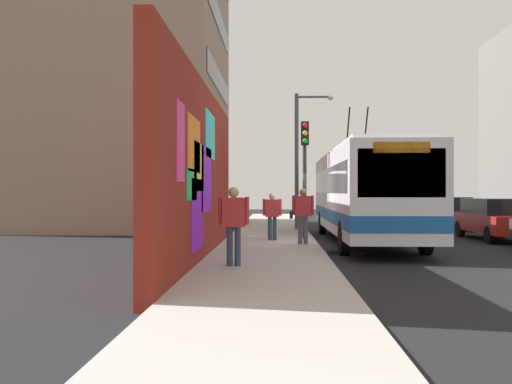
# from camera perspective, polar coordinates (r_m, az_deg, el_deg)

# --- Properties ---
(ground_plane) EXTENTS (80.00, 80.00, 0.00)m
(ground_plane) POSITION_cam_1_polar(r_m,az_deg,el_deg) (19.58, 6.08, -5.36)
(ground_plane) COLOR black
(sidewalk_slab) EXTENTS (48.00, 3.20, 0.15)m
(sidewalk_slab) POSITION_cam_1_polar(r_m,az_deg,el_deg) (19.53, 1.37, -5.15)
(sidewalk_slab) COLOR #ADA8A0
(sidewalk_slab) RESTS_ON ground_plane
(graffiti_wall) EXTENTS (13.09, 0.32, 4.65)m
(graffiti_wall) POSITION_cam_1_polar(r_m,az_deg,el_deg) (15.11, -5.51, 1.88)
(graffiti_wall) COLOR maroon
(graffiti_wall) RESTS_ON ground_plane
(building_far_left) EXTENTS (12.08, 9.64, 20.68)m
(building_far_left) POSITION_cam_1_polar(r_m,az_deg,el_deg) (31.73, -12.75, 15.57)
(building_far_left) COLOR gray
(building_far_left) RESTS_ON ground_plane
(city_bus) EXTENTS (12.63, 2.64, 5.11)m
(city_bus) POSITION_cam_1_polar(r_m,az_deg,el_deg) (20.96, 10.75, 0.06)
(city_bus) COLOR silver
(city_bus) RESTS_ON ground_plane
(parked_car_red) EXTENTS (4.94, 1.90, 1.58)m
(parked_car_red) POSITION_cam_1_polar(r_m,az_deg,el_deg) (23.52, 22.93, -2.42)
(parked_car_red) COLOR #B21E19
(parked_car_red) RESTS_ON ground_plane
(parked_car_navy) EXTENTS (4.10, 1.82, 1.58)m
(parked_car_navy) POSITION_cam_1_polar(r_m,az_deg,el_deg) (29.28, 18.71, -1.95)
(parked_car_navy) COLOR navy
(parked_car_navy) RESTS_ON ground_plane
(parked_car_silver) EXTENTS (4.40, 1.85, 1.58)m
(parked_car_silver) POSITION_cam_1_polar(r_m,az_deg,el_deg) (34.79, 16.03, -1.63)
(parked_car_silver) COLOR #B7B7BC
(parked_car_silver) RESTS_ON ground_plane
(pedestrian_near_wall) EXTENTS (0.24, 0.71, 1.79)m
(pedestrian_near_wall) POSITION_cam_1_polar(r_m,az_deg,el_deg) (12.91, -2.26, -2.71)
(pedestrian_near_wall) COLOR #2D3F59
(pedestrian_near_wall) RESTS_ON sidewalk_slab
(pedestrian_midblock) EXTENTS (0.22, 0.66, 1.64)m
(pedestrian_midblock) POSITION_cam_1_polar(r_m,az_deg,el_deg) (19.77, 1.64, -2.08)
(pedestrian_midblock) COLOR #2D3F59
(pedestrian_midblock) RESTS_ON sidewalk_slab
(pedestrian_at_curb) EXTENTS (0.24, 0.78, 1.79)m
(pedestrian_at_curb) POSITION_cam_1_polar(r_m,az_deg,el_deg) (18.40, 4.71, -1.91)
(pedestrian_at_curb) COLOR #595960
(pedestrian_at_curb) RESTS_ON sidewalk_slab
(traffic_light) EXTENTS (0.49, 0.28, 4.22)m
(traffic_light) POSITION_cam_1_polar(r_m,az_deg,el_deg) (20.49, 4.91, 3.25)
(traffic_light) COLOR #2D382D
(traffic_light) RESTS_ON sidewalk_slab
(street_lamp) EXTENTS (0.44, 1.77, 6.18)m
(street_lamp) POSITION_cam_1_polar(r_m,az_deg,el_deg) (26.13, 4.56, 4.17)
(street_lamp) COLOR #4C4C51
(street_lamp) RESTS_ON sidewalk_slab
(curbside_puddle) EXTENTS (1.48, 1.48, 0.00)m
(curbside_puddle) POSITION_cam_1_polar(r_m,az_deg,el_deg) (17.26, 8.63, -6.08)
(curbside_puddle) COLOR black
(curbside_puddle) RESTS_ON ground_plane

